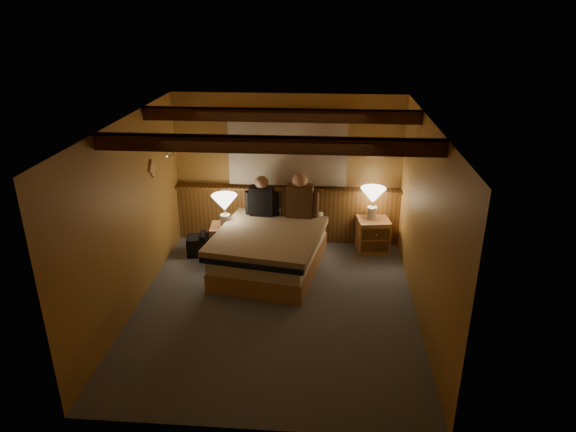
# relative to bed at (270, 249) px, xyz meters

# --- Properties ---
(floor) EXTENTS (4.20, 4.20, 0.00)m
(floor) POSITION_rel_bed_xyz_m (0.17, -1.00, -0.33)
(floor) COLOR #4A5058
(floor) RESTS_ON ground
(ceiling) EXTENTS (4.20, 4.20, 0.00)m
(ceiling) POSITION_rel_bed_xyz_m (0.17, -1.00, 2.07)
(ceiling) COLOR tan
(ceiling) RESTS_ON wall_back
(wall_back) EXTENTS (3.60, 0.00, 3.60)m
(wall_back) POSITION_rel_bed_xyz_m (0.17, 1.10, 0.87)
(wall_back) COLOR #B98642
(wall_back) RESTS_ON floor
(wall_left) EXTENTS (0.00, 4.20, 4.20)m
(wall_left) POSITION_rel_bed_xyz_m (-1.63, -1.00, 0.87)
(wall_left) COLOR #B98642
(wall_left) RESTS_ON floor
(wall_right) EXTENTS (0.00, 4.20, 4.20)m
(wall_right) POSITION_rel_bed_xyz_m (1.97, -1.00, 0.87)
(wall_right) COLOR #B98642
(wall_right) RESTS_ON floor
(wall_front) EXTENTS (3.60, 0.00, 3.60)m
(wall_front) POSITION_rel_bed_xyz_m (0.17, -3.10, 0.87)
(wall_front) COLOR #B98642
(wall_front) RESTS_ON floor
(wainscot) EXTENTS (3.60, 0.23, 0.94)m
(wainscot) POSITION_rel_bed_xyz_m (0.17, 1.03, 0.16)
(wainscot) COLOR brown
(wainscot) RESTS_ON wall_back
(curtain_window) EXTENTS (2.18, 0.09, 1.11)m
(curtain_window) POSITION_rel_bed_xyz_m (0.17, 1.03, 1.19)
(curtain_window) COLOR #4D2C13
(curtain_window) RESTS_ON wall_back
(ceiling_beams) EXTENTS (3.60, 1.65, 0.16)m
(ceiling_beams) POSITION_rel_bed_xyz_m (0.17, -0.85, 1.98)
(ceiling_beams) COLOR #4D2C13
(ceiling_beams) RESTS_ON ceiling
(coat_rail) EXTENTS (0.05, 0.55, 0.24)m
(coat_rail) POSITION_rel_bed_xyz_m (-1.55, 0.57, 1.34)
(coat_rail) COLOR silver
(coat_rail) RESTS_ON wall_left
(framed_print) EXTENTS (0.30, 0.04, 0.25)m
(framed_print) POSITION_rel_bed_xyz_m (1.52, 1.07, 1.22)
(framed_print) COLOR tan
(framed_print) RESTS_ON wall_back
(bed) EXTENTS (1.71, 2.05, 0.63)m
(bed) POSITION_rel_bed_xyz_m (0.00, 0.00, 0.00)
(bed) COLOR #AC7749
(bed) RESTS_ON floor
(nightstand_left) EXTENTS (0.50, 0.46, 0.51)m
(nightstand_left) POSITION_rel_bed_xyz_m (-0.72, 0.38, -0.07)
(nightstand_left) COLOR #AC7749
(nightstand_left) RESTS_ON floor
(nightstand_right) EXTENTS (0.54, 0.50, 0.53)m
(nightstand_right) POSITION_rel_bed_xyz_m (1.54, 0.75, -0.06)
(nightstand_right) COLOR #AC7749
(nightstand_right) RESTS_ON floor
(lamp_left) EXTENTS (0.39, 0.39, 0.50)m
(lamp_left) POSITION_rel_bed_xyz_m (-0.72, 0.36, 0.54)
(lamp_left) COLOR white
(lamp_left) RESTS_ON nightstand_left
(lamp_right) EXTENTS (0.39, 0.39, 0.50)m
(lamp_right) POSITION_rel_bed_xyz_m (1.51, 0.79, 0.56)
(lamp_right) COLOR white
(lamp_right) RESTS_ON nightstand_right
(person_left) EXTENTS (0.53, 0.23, 0.65)m
(person_left) POSITION_rel_bed_xyz_m (-0.18, 0.59, 0.56)
(person_left) COLOR black
(person_left) RESTS_ON bed
(person_right) EXTENTS (0.58, 0.25, 0.71)m
(person_right) POSITION_rel_bed_xyz_m (0.39, 0.57, 0.58)
(person_right) COLOR #462E1C
(person_right) RESTS_ON bed
(duffel_bag) EXTENTS (0.54, 0.38, 0.36)m
(duffel_bag) POSITION_rel_bed_xyz_m (-1.10, 0.41, -0.17)
(duffel_bag) COLOR black
(duffel_bag) RESTS_ON floor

